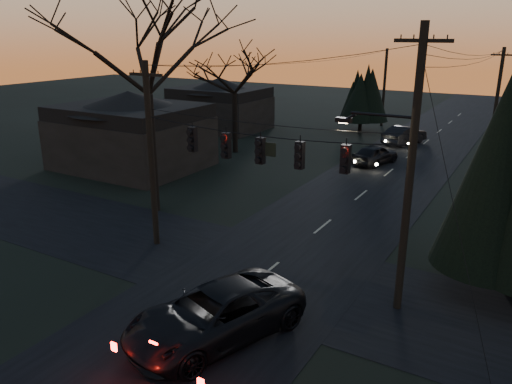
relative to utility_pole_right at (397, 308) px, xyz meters
The scene contains 15 objects.
main_road 11.41m from the utility_pole_right, 118.81° to the left, with size 8.00×120.00×0.02m, color black.
cross_road 5.50m from the utility_pole_right, behind, with size 60.00×7.00×0.02m, color black.
utility_pole_right is the anchor object (origin of this frame).
utility_pole_left 11.50m from the utility_pole_right, behind, with size 1.80×0.30×8.50m, color black, non-canonical shape.
utility_pole_far_r 28.00m from the utility_pole_right, 90.00° to the left, with size 1.80×0.30×8.50m, color black, non-canonical shape.
utility_pole_far_l 37.79m from the utility_pole_right, 107.72° to the left, with size 0.30×0.30×8.00m, color black, non-canonical shape.
span_signal_assembly 7.80m from the utility_pole_right, behind, with size 11.50×0.44×1.54m.
bare_tree_left 17.63m from the utility_pole_right, 166.25° to the left, with size 9.14×9.14×13.00m.
bare_tree_dist 26.58m from the utility_pole_right, 135.95° to the left, with size 6.24×6.24×9.78m.
evergreen_dist 34.29m from the utility_pole_right, 111.38° to the left, with size 3.80×3.80×5.95m.
house_left_near 24.78m from the utility_pole_right, 156.04° to the left, with size 10.00×8.00×5.60m.
house_left_far 36.51m from the utility_pole_right, 134.44° to the left, with size 9.00×7.00×5.20m.
suv_near 6.83m from the utility_pole_right, 133.92° to the right, with size 2.84×6.17×1.71m, color black.
sedan_oncoming_a 21.10m from the utility_pole_right, 109.77° to the left, with size 1.78×4.43×1.51m, color black.
sedan_oncoming_b 29.01m from the utility_pole_right, 104.07° to the left, with size 1.71×4.91×1.62m, color black.
Camera 1 is at (9.16, -6.52, 9.69)m, focal length 35.00 mm.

